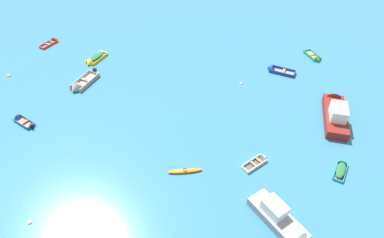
{
  "coord_description": "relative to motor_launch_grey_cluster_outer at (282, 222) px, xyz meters",
  "views": [
    {
      "loc": [
        3.62,
        -5.29,
        23.33
      ],
      "look_at": [
        0.0,
        20.04,
        0.15
      ],
      "focal_mm": 30.95,
      "sensor_mm": 36.0,
      "label": 1
    }
  ],
  "objects": [
    {
      "name": "motor_launch_maroon_far_right",
      "position": [
        6.23,
        13.74,
        0.15
      ],
      "size": [
        2.68,
        7.17,
        2.58
      ],
      "color": "maroon",
      "rests_on": "ground_plane"
    },
    {
      "name": "motor_launch_grey_cluster_outer",
      "position": [
        0.0,
        0.0,
        0.0
      ],
      "size": [
        5.1,
        5.36,
        2.07
      ],
      "color": "gray",
      "rests_on": "ground_plane"
    },
    {
      "name": "rowboat_green_far_left",
      "position": [
        5.82,
        25.06,
        -0.41
      ],
      "size": [
        2.24,
        3.08,
        0.97
      ],
      "color": "beige",
      "rests_on": "ground_plane"
    },
    {
      "name": "mooring_buoy_trailing",
      "position": [
        -3.65,
        18.27,
        -0.57
      ],
      "size": [
        0.36,
        0.36,
        0.36
      ],
      "primitive_type": "sphere",
      "color": "silver",
      "rests_on": "ground_plane"
    },
    {
      "name": "rowboat_deep_blue_far_back",
      "position": [
        0.44,
        21.6,
        -0.39
      ],
      "size": [
        3.69,
        2.13,
        1.14
      ],
      "color": "gray",
      "rests_on": "ground_plane"
    },
    {
      "name": "rowboat_yellow_back_row_left",
      "position": [
        -22.75,
        20.51,
        -0.29
      ],
      "size": [
        2.2,
        3.68,
        1.11
      ],
      "color": "gray",
      "rests_on": "ground_plane"
    },
    {
      "name": "rowboat_white_outer_right",
      "position": [
        -1.57,
        6.37,
        -0.43
      ],
      "size": [
        2.57,
        2.57,
        0.8
      ],
      "color": "#4C4C51",
      "rests_on": "ground_plane"
    },
    {
      "name": "rowboat_grey_foreground_center",
      "position": [
        -22.39,
        14.86,
        -0.34
      ],
      "size": [
        2.58,
        4.59,
        1.41
      ],
      "color": "beige",
      "rests_on": "ground_plane"
    },
    {
      "name": "mooring_buoy_midfield",
      "position": [
        -19.4,
        -2.51,
        -0.57
      ],
      "size": [
        0.36,
        0.36,
        0.36
      ],
      "primitive_type": "sphere",
      "color": "silver",
      "rests_on": "ground_plane"
    },
    {
      "name": "kayak_orange_outer_left",
      "position": [
        -8.18,
        4.17,
        -0.43
      ],
      "size": [
        3.13,
        1.24,
        0.3
      ],
      "color": "orange",
      "rests_on": "ground_plane"
    },
    {
      "name": "rowboat_blue_back_row_right",
      "position": [
        -26.22,
        8.4,
        -0.41
      ],
      "size": [
        2.91,
        2.0,
        0.82
      ],
      "color": "#99754C",
      "rests_on": "ground_plane"
    },
    {
      "name": "rowboat_turquoise_distant_center",
      "position": [
        5.68,
        6.48,
        -0.36
      ],
      "size": [
        1.76,
        2.79,
        0.83
      ],
      "color": "#4C4C51",
      "rests_on": "ground_plane"
    },
    {
      "name": "rowboat_red_midfield_right",
      "position": [
        -30.26,
        24.45,
        -0.44
      ],
      "size": [
        1.99,
        3.08,
        0.93
      ],
      "color": "#4C4C51",
      "rests_on": "ground_plane"
    },
    {
      "name": "mooring_buoy_near_foreground",
      "position": [
        -31.9,
        15.78,
        -0.57
      ],
      "size": [
        0.45,
        0.45,
        0.45
      ],
      "primitive_type": "sphere",
      "color": "yellow",
      "rests_on": "ground_plane"
    }
  ]
}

